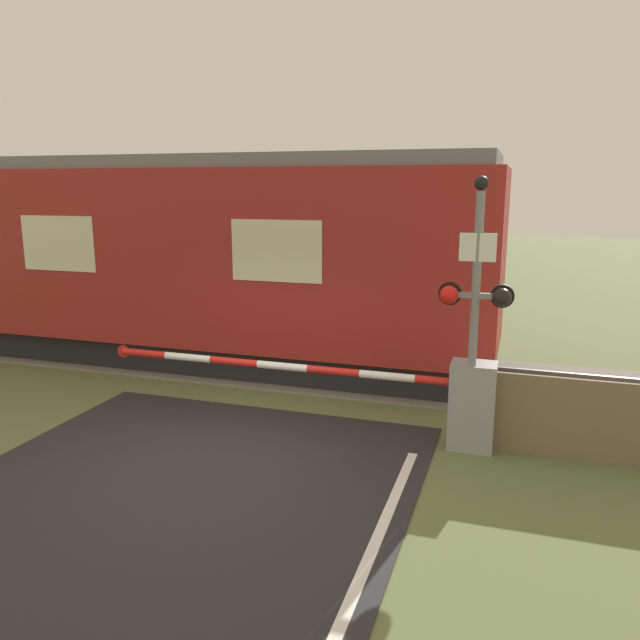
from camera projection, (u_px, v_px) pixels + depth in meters
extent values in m
plane|color=#5B6B3D|center=(211.00, 461.00, 8.11)|extent=(80.00, 80.00, 0.00)
cube|color=slate|center=(318.00, 367.00, 12.24)|extent=(36.00, 3.20, 0.03)
cube|color=#595451|center=(306.00, 374.00, 11.56)|extent=(36.00, 0.08, 0.10)
cube|color=#595451|center=(328.00, 355.00, 12.90)|extent=(36.00, 0.08, 0.10)
cube|color=black|center=(117.00, 336.00, 13.57)|extent=(14.72, 2.64, 0.60)
cube|color=maroon|center=(111.00, 248.00, 13.17)|extent=(16.00, 3.11, 3.21)
cube|color=slate|center=(105.00, 164.00, 12.80)|extent=(15.68, 2.86, 0.24)
cube|color=beige|center=(276.00, 251.00, 10.34)|extent=(1.60, 0.02, 1.03)
cube|color=beige|center=(58.00, 244.00, 11.67)|extent=(1.60, 0.02, 1.03)
cube|color=gray|center=(472.00, 406.00, 8.41)|extent=(0.60, 0.44, 1.20)
cylinder|color=gray|center=(473.00, 384.00, 8.34)|extent=(0.16, 0.16, 0.18)
cylinder|color=red|center=(444.00, 381.00, 8.46)|extent=(0.78, 0.11, 0.11)
cylinder|color=white|center=(387.00, 376.00, 8.70)|extent=(0.78, 0.11, 0.11)
cylinder|color=red|center=(333.00, 371.00, 8.93)|extent=(0.78, 0.11, 0.11)
cylinder|color=white|center=(282.00, 366.00, 9.17)|extent=(0.78, 0.11, 0.11)
cylinder|color=red|center=(234.00, 362.00, 9.41)|extent=(0.78, 0.11, 0.11)
cylinder|color=white|center=(188.00, 357.00, 9.64)|extent=(0.78, 0.11, 0.11)
cylinder|color=red|center=(144.00, 353.00, 9.88)|extent=(0.78, 0.11, 0.11)
cylinder|color=red|center=(123.00, 351.00, 10.00)|extent=(0.20, 0.02, 0.20)
cylinder|color=gray|center=(474.00, 327.00, 8.07)|extent=(0.11, 0.11, 3.44)
cube|color=gray|center=(475.00, 295.00, 7.98)|extent=(0.78, 0.07, 0.07)
sphere|color=red|center=(449.00, 295.00, 8.03)|extent=(0.24, 0.24, 0.24)
sphere|color=black|center=(502.00, 298.00, 7.83)|extent=(0.24, 0.24, 0.24)
cylinder|color=black|center=(450.00, 293.00, 8.13)|extent=(0.30, 0.06, 0.30)
cylinder|color=black|center=(502.00, 296.00, 7.93)|extent=(0.30, 0.06, 0.30)
cube|color=white|center=(478.00, 247.00, 7.81)|extent=(0.46, 0.02, 0.36)
sphere|color=black|center=(481.00, 183.00, 7.68)|extent=(0.18, 0.18, 0.18)
cube|color=#726047|center=(640.00, 427.00, 7.82)|extent=(3.97, 0.06, 1.10)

